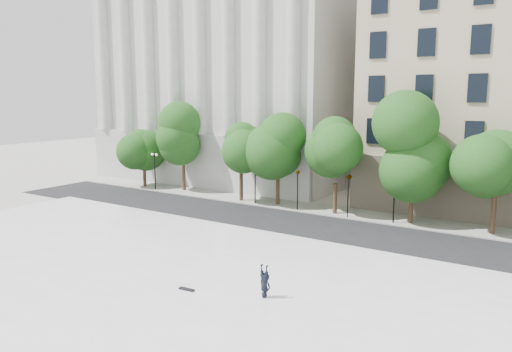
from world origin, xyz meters
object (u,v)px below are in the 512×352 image
object	(u,v)px
person_lying	(265,293)
traffic_light_west	(298,170)
skateboard	(187,289)
traffic_light_east	(349,174)

from	to	relation	value
person_lying	traffic_light_west	bearing A→B (deg)	118.70
traffic_light_west	person_lying	distance (m)	20.50
traffic_light_west	skateboard	size ratio (longest dim) A/B	4.86
traffic_light_east	skateboard	world-z (taller)	traffic_light_east
traffic_light_west	skateboard	world-z (taller)	traffic_light_west
traffic_light_west	traffic_light_east	size ratio (longest dim) A/B	0.99
traffic_light_west	traffic_light_east	distance (m)	4.74
traffic_light_west	person_lying	size ratio (longest dim) A/B	2.55
traffic_light_west	skateboard	distance (m)	20.64
person_lying	skateboard	size ratio (longest dim) A/B	1.91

